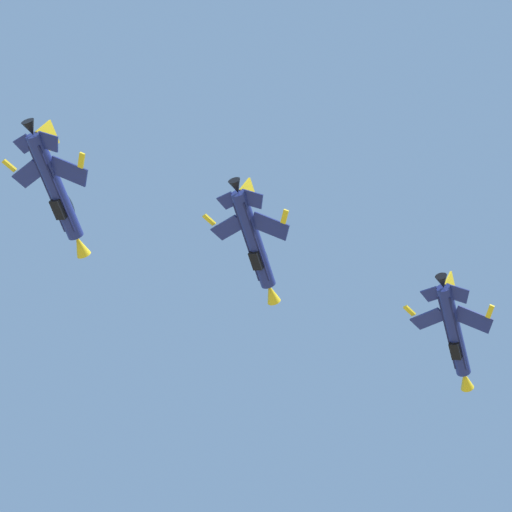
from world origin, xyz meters
TOP-DOWN VIEW (x-y plane):
  - fighter_jet_left_wing at (54.44, 43.23)m, footprint 13.19×11.85m
  - fighter_jet_right_wing at (29.53, 47.13)m, footprint 13.19×11.87m
  - fighter_jet_left_outer at (7.88, 51.59)m, footprint 13.19×11.85m

SIDE VIEW (x-z plane):
  - fighter_jet_left_outer at x=7.88m, z-range 97.89..103.03m
  - fighter_jet_left_wing at x=54.44m, z-range 100.35..105.48m
  - fighter_jet_right_wing at x=29.53m, z-range 102.15..107.26m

